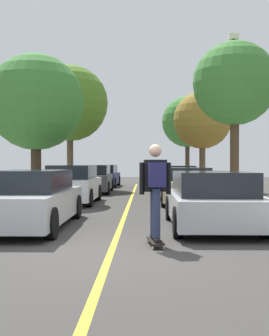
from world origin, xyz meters
TOP-DOWN VIEW (x-y plane):
  - ground at (0.00, 0.00)m, footprint 80.00×80.00m
  - center_line at (0.00, 4.00)m, footprint 0.12×39.20m
  - parked_car_left_nearest at (-2.12, 2.71)m, footprint 1.87×4.66m
  - parked_car_left_near at (-2.12, 8.76)m, footprint 1.84×4.02m
  - parked_car_left_far at (-2.12, 14.82)m, footprint 2.06×4.64m
  - parked_car_left_farthest at (-2.12, 20.55)m, footprint 2.08×4.34m
  - parked_car_right_nearest at (2.12, 2.67)m, footprint 1.96×4.24m
  - parked_car_right_near at (2.12, 8.81)m, footprint 1.97×4.14m
  - parked_car_right_far at (2.12, 14.46)m, footprint 2.04×4.64m
  - parked_car_right_farthest at (2.11, 21.36)m, footprint 2.10×4.10m
  - street_tree_left_nearest at (-3.77, 9.87)m, footprint 3.84×3.84m
  - street_tree_left_near at (-3.77, 17.85)m, footprint 4.42×4.42m
  - street_tree_right_nearest at (3.77, 8.14)m, footprint 2.97×2.97m
  - street_tree_right_near at (3.77, 16.75)m, footprint 3.19×3.19m
  - street_tree_right_far at (3.77, 25.15)m, footprint 3.80×3.80m
  - streetlamp at (3.87, 8.83)m, footprint 0.36×0.24m
  - skateboard at (0.76, 0.48)m, footprint 0.32×0.86m
  - skateboarder at (0.77, 0.45)m, footprint 0.59×0.71m

SIDE VIEW (x-z plane):
  - ground at x=0.00m, z-range 0.00..0.00m
  - center_line at x=0.00m, z-range 0.00..0.01m
  - skateboard at x=0.76m, z-range 0.04..0.14m
  - parked_car_right_farthest at x=2.11m, z-range -0.01..1.30m
  - parked_car_right_nearest at x=2.12m, z-range -0.01..1.30m
  - parked_car_left_nearest at x=-2.12m, z-range -0.02..1.32m
  - parked_car_right_near at x=2.12m, z-range -0.01..1.33m
  - parked_car_right_far at x=2.12m, z-range 0.00..1.38m
  - parked_car_left_farthest at x=-2.12m, z-range -0.01..1.39m
  - parked_car_left_near at x=-2.12m, z-range -0.01..1.41m
  - parked_car_left_far at x=-2.12m, z-range 0.00..1.41m
  - skateboarder at x=0.77m, z-range 0.23..1.97m
  - streetlamp at x=3.87m, z-range 0.55..6.72m
  - street_tree_right_near at x=3.77m, z-range 1.20..6.55m
  - street_tree_left_nearest at x=-3.77m, z-range 1.06..6.79m
  - street_tree_right_nearest at x=3.77m, z-range 1.47..7.16m
  - street_tree_right_far at x=3.77m, z-range 1.41..7.77m
  - street_tree_left_near at x=-3.77m, z-range 1.45..8.52m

